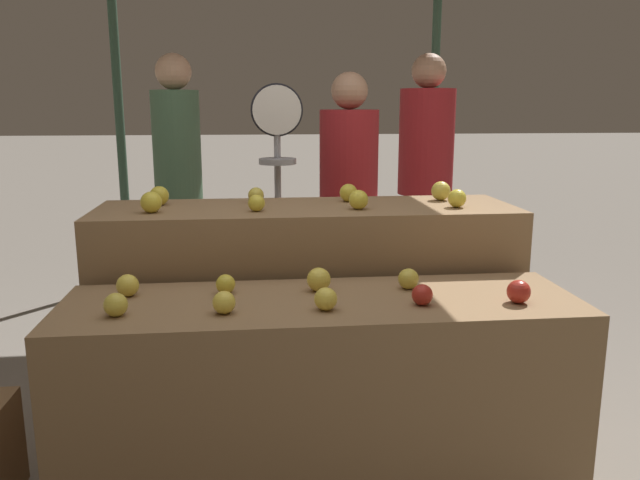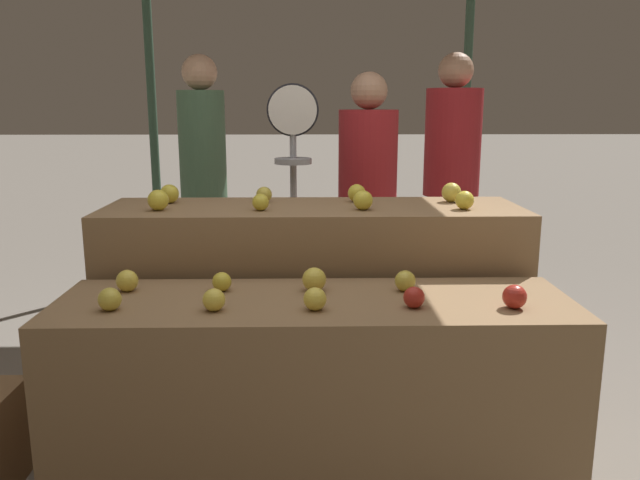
# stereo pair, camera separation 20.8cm
# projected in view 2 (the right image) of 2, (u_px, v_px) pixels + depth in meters

# --- Properties ---
(display_counter_front) EXTENTS (1.82, 0.55, 0.77)m
(display_counter_front) POSITION_uv_depth(u_px,v_px,m) (315.00, 401.00, 2.28)
(display_counter_front) COLOR olive
(display_counter_front) RESTS_ON ground_plane
(display_counter_back) EXTENTS (1.82, 0.55, 1.01)m
(display_counter_back) POSITION_uv_depth(u_px,v_px,m) (313.00, 316.00, 2.84)
(display_counter_back) COLOR olive
(display_counter_back) RESTS_ON ground_plane
(apple_front_0) EXTENTS (0.08, 0.08, 0.08)m
(apple_front_0) POSITION_uv_depth(u_px,v_px,m) (110.00, 299.00, 2.07)
(apple_front_0) COLOR gold
(apple_front_0) RESTS_ON display_counter_front
(apple_front_1) EXTENTS (0.08, 0.08, 0.08)m
(apple_front_1) POSITION_uv_depth(u_px,v_px,m) (214.00, 300.00, 2.07)
(apple_front_1) COLOR yellow
(apple_front_1) RESTS_ON display_counter_front
(apple_front_2) EXTENTS (0.08, 0.08, 0.08)m
(apple_front_2) POSITION_uv_depth(u_px,v_px,m) (316.00, 299.00, 2.07)
(apple_front_2) COLOR yellow
(apple_front_2) RESTS_ON display_counter_front
(apple_front_3) EXTENTS (0.07, 0.07, 0.07)m
(apple_front_3) POSITION_uv_depth(u_px,v_px,m) (414.00, 297.00, 2.10)
(apple_front_3) COLOR #AD281E
(apple_front_3) RESTS_ON display_counter_front
(apple_front_4) EXTENTS (0.08, 0.08, 0.08)m
(apple_front_4) POSITION_uv_depth(u_px,v_px,m) (515.00, 297.00, 2.09)
(apple_front_4) COLOR #AD281E
(apple_front_4) RESTS_ON display_counter_front
(apple_front_5) EXTENTS (0.08, 0.08, 0.08)m
(apple_front_5) POSITION_uv_depth(u_px,v_px,m) (127.00, 281.00, 2.28)
(apple_front_5) COLOR yellow
(apple_front_5) RESTS_ON display_counter_front
(apple_front_6) EXTENTS (0.07, 0.07, 0.07)m
(apple_front_6) POSITION_uv_depth(u_px,v_px,m) (222.00, 282.00, 2.29)
(apple_front_6) COLOR gold
(apple_front_6) RESTS_ON display_counter_front
(apple_front_7) EXTENTS (0.09, 0.09, 0.09)m
(apple_front_7) POSITION_uv_depth(u_px,v_px,m) (314.00, 279.00, 2.29)
(apple_front_7) COLOR yellow
(apple_front_7) RESTS_ON display_counter_front
(apple_front_8) EXTENTS (0.08, 0.08, 0.08)m
(apple_front_8) POSITION_uv_depth(u_px,v_px,m) (405.00, 281.00, 2.29)
(apple_front_8) COLOR gold
(apple_front_8) RESTS_ON display_counter_front
(apple_back_0) EXTENTS (0.09, 0.09, 0.09)m
(apple_back_0) POSITION_uv_depth(u_px,v_px,m) (158.00, 200.00, 2.61)
(apple_back_0) COLOR gold
(apple_back_0) RESTS_ON display_counter_back
(apple_back_1) EXTENTS (0.07, 0.07, 0.07)m
(apple_back_1) POSITION_uv_depth(u_px,v_px,m) (261.00, 202.00, 2.61)
(apple_back_1) COLOR gold
(apple_back_1) RESTS_ON display_counter_back
(apple_back_2) EXTENTS (0.08, 0.08, 0.08)m
(apple_back_2) POSITION_uv_depth(u_px,v_px,m) (363.00, 200.00, 2.62)
(apple_back_2) COLOR gold
(apple_back_2) RESTS_ON display_counter_back
(apple_back_3) EXTENTS (0.08, 0.08, 0.08)m
(apple_back_3) POSITION_uv_depth(u_px,v_px,m) (465.00, 200.00, 2.64)
(apple_back_3) COLOR gold
(apple_back_3) RESTS_ON display_counter_back
(apple_back_4) EXTENTS (0.09, 0.09, 0.09)m
(apple_back_4) POSITION_uv_depth(u_px,v_px,m) (169.00, 194.00, 2.81)
(apple_back_4) COLOR gold
(apple_back_4) RESTS_ON display_counter_back
(apple_back_5) EXTENTS (0.07, 0.07, 0.07)m
(apple_back_5) POSITION_uv_depth(u_px,v_px,m) (264.00, 195.00, 2.83)
(apple_back_5) COLOR gold
(apple_back_5) RESTS_ON display_counter_back
(apple_back_6) EXTENTS (0.08, 0.08, 0.08)m
(apple_back_6) POSITION_uv_depth(u_px,v_px,m) (357.00, 193.00, 2.84)
(apple_back_6) COLOR gold
(apple_back_6) RESTS_ON display_counter_back
(apple_back_7) EXTENTS (0.09, 0.09, 0.09)m
(apple_back_7) POSITION_uv_depth(u_px,v_px,m) (451.00, 192.00, 2.84)
(apple_back_7) COLOR gold
(apple_back_7) RESTS_ON display_counter_back
(produce_scale) EXTENTS (0.28, 0.20, 1.56)m
(produce_scale) POSITION_uv_depth(u_px,v_px,m) (293.00, 164.00, 3.36)
(produce_scale) COLOR #99999E
(produce_scale) RESTS_ON ground_plane
(person_vendor_at_scale) EXTENTS (0.42, 0.42, 1.63)m
(person_vendor_at_scale) POSITION_uv_depth(u_px,v_px,m) (367.00, 191.00, 3.70)
(person_vendor_at_scale) COLOR #2D2D38
(person_vendor_at_scale) RESTS_ON ground_plane
(person_customer_left) EXTENTS (0.37, 0.37, 1.77)m
(person_customer_left) POSITION_uv_depth(u_px,v_px,m) (203.00, 165.00, 4.22)
(person_customer_left) COLOR #2D2D38
(person_customer_left) RESTS_ON ground_plane
(person_customer_right) EXTENTS (0.46, 0.46, 1.79)m
(person_customer_right) POSITION_uv_depth(u_px,v_px,m) (452.00, 166.00, 4.30)
(person_customer_right) COLOR #2D2D38
(person_customer_right) RESTS_ON ground_plane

